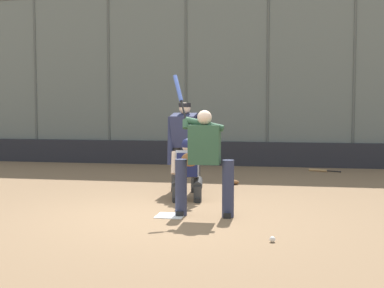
% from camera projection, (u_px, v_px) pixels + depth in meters
% --- Properties ---
extents(ground_plane, '(160.00, 160.00, 0.00)m').
position_uv_depth(ground_plane, '(170.00, 216.00, 8.27)').
color(ground_plane, '#846647').
extents(home_plate_marker, '(0.43, 0.43, 0.01)m').
position_uv_depth(home_plate_marker, '(170.00, 216.00, 8.27)').
color(home_plate_marker, white).
rests_on(home_plate_marker, ground_plane).
extents(backstop_fence, '(21.06, 0.08, 4.94)m').
position_uv_depth(backstop_fence, '(226.00, 75.00, 15.15)').
color(backstop_fence, '#515651').
rests_on(backstop_fence, ground_plane).
extents(padding_wall, '(20.56, 0.18, 0.68)m').
position_uv_depth(padding_wall, '(226.00, 154.00, 15.21)').
color(padding_wall, '#28282D').
rests_on(padding_wall, ground_plane).
extents(bleachers_beyond, '(14.68, 3.05, 1.80)m').
position_uv_depth(bleachers_beyond, '(134.00, 138.00, 18.74)').
color(bleachers_beyond, slate).
rests_on(bleachers_beyond, ground_plane).
extents(batter_at_plate, '(1.05, 0.60, 2.20)m').
position_uv_depth(batter_at_plate, '(204.00, 159.00, 8.20)').
color(batter_at_plate, '#2D334C').
rests_on(batter_at_plate, ground_plane).
extents(catcher_behind_plate, '(0.62, 0.72, 1.12)m').
position_uv_depth(catcher_behind_plate, '(187.00, 169.00, 9.58)').
color(catcher_behind_plate, '#333333').
rests_on(catcher_behind_plate, ground_plane).
extents(umpire_home, '(0.71, 0.48, 1.77)m').
position_uv_depth(umpire_home, '(185.00, 144.00, 10.53)').
color(umpire_home, '#333333').
rests_on(umpire_home, ground_plane).
extents(spare_bat_by_padding, '(0.80, 0.37, 0.07)m').
position_uv_depth(spare_bat_by_padding, '(320.00, 170.00, 13.81)').
color(spare_bat_by_padding, black).
rests_on(spare_bat_by_padding, ground_plane).
extents(fielding_glove_on_dirt, '(0.30, 0.22, 0.11)m').
position_uv_depth(fielding_glove_on_dirt, '(232.00, 182.00, 11.56)').
color(fielding_glove_on_dirt, brown).
rests_on(fielding_glove_on_dirt, ground_plane).
extents(baseball_loose, '(0.07, 0.07, 0.07)m').
position_uv_depth(baseball_loose, '(272.00, 239.00, 6.68)').
color(baseball_loose, white).
rests_on(baseball_loose, ground_plane).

